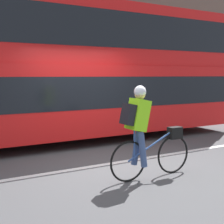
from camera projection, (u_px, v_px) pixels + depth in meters
The scene contains 7 objects.
ground_plane at pixel (110, 165), 6.43m from camera, with size 80.00×80.00×0.00m, color #424244.
road_center_line at pixel (108, 164), 6.51m from camera, with size 50.00×0.14×0.01m, color silver.
sidewalk_curb at pixel (33, 124), 11.50m from camera, with size 60.00×2.29×0.15m.
building_facade at pixel (21, 35), 12.22m from camera, with size 60.00×0.30×6.87m.
bus at pixel (84, 67), 8.92m from camera, with size 9.09×2.61×3.76m.
cyclist_on_bike at pixel (144, 130), 5.49m from camera, with size 1.73×0.32×1.67m.
trash_bin at pixel (154, 103), 14.01m from camera, with size 0.58×0.58×0.90m.
Camera 1 is at (-3.04, -5.47, 1.85)m, focal length 50.00 mm.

